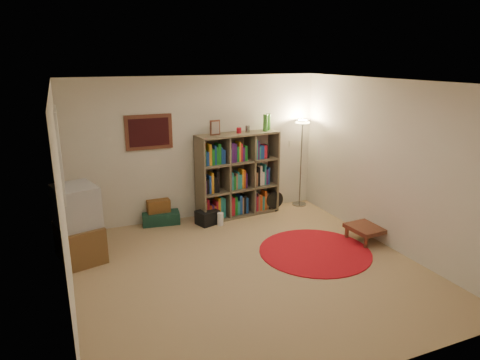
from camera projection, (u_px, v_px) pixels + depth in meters
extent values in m
cube|color=#A2855F|center=(250.00, 270.00, 5.85)|extent=(4.50, 4.50, 0.02)
cube|color=white|center=(252.00, 81.00, 5.15)|extent=(4.50, 4.50, 0.02)
cube|color=beige|center=(198.00, 148.00, 7.50)|extent=(4.50, 0.02, 2.50)
cube|color=beige|center=(364.00, 252.00, 3.50)|extent=(4.50, 0.02, 2.50)
cube|color=beige|center=(62.00, 204.00, 4.66)|extent=(0.02, 4.50, 2.50)
cube|color=beige|center=(390.00, 165.00, 6.34)|extent=(0.02, 4.50, 2.50)
cube|color=#4E261B|center=(149.00, 132.00, 7.06)|extent=(0.78, 0.04, 0.58)
cube|color=#3A0B0F|center=(149.00, 132.00, 7.04)|extent=(0.66, 0.01, 0.46)
cube|color=white|center=(60.00, 153.00, 5.74)|extent=(0.03, 1.00, 1.20)
cube|color=beige|center=(291.00, 144.00, 8.19)|extent=(0.08, 0.01, 0.12)
cube|color=brown|center=(238.00, 213.00, 7.89)|extent=(1.55, 0.59, 0.03)
cube|color=brown|center=(238.00, 134.00, 7.48)|extent=(1.55, 0.59, 0.03)
cube|color=brown|center=(200.00, 180.00, 7.34)|extent=(0.08, 0.43, 1.51)
cube|color=brown|center=(272.00, 170.00, 8.02)|extent=(0.08, 0.43, 1.51)
cube|color=brown|center=(233.00, 172.00, 7.85)|extent=(1.50, 0.18, 1.51)
cube|color=brown|center=(225.00, 177.00, 7.56)|extent=(0.08, 0.41, 1.45)
cube|color=brown|center=(250.00, 173.00, 7.80)|extent=(0.08, 0.41, 1.45)
cube|color=brown|center=(238.00, 188.00, 7.75)|extent=(1.48, 0.56, 0.03)
cube|color=brown|center=(238.00, 161.00, 7.61)|extent=(1.48, 0.56, 0.03)
cube|color=orange|center=(204.00, 211.00, 7.47)|extent=(0.06, 0.18, 0.33)
cube|color=#A4172A|center=(207.00, 209.00, 7.49)|extent=(0.06, 0.18, 0.39)
cube|color=#BB4817|center=(209.00, 212.00, 7.53)|extent=(0.06, 0.18, 0.26)
cube|color=#3D175D|center=(211.00, 211.00, 7.55)|extent=(0.06, 0.18, 0.26)
cube|color=#BB4817|center=(214.00, 212.00, 7.57)|extent=(0.05, 0.18, 0.24)
cube|color=#A4172A|center=(216.00, 209.00, 7.58)|extent=(0.05, 0.18, 0.32)
cube|color=orange|center=(218.00, 207.00, 7.59)|extent=(0.06, 0.18, 0.38)
cube|color=teal|center=(220.00, 207.00, 7.61)|extent=(0.06, 0.18, 0.39)
cube|color=teal|center=(223.00, 207.00, 7.64)|extent=(0.06, 0.18, 0.35)
cube|color=#3D175D|center=(204.00, 187.00, 7.35)|extent=(0.07, 0.18, 0.24)
cube|color=black|center=(206.00, 186.00, 7.37)|extent=(0.06, 0.18, 0.27)
cube|color=navy|center=(208.00, 184.00, 7.38)|extent=(0.06, 0.18, 0.31)
cube|color=orange|center=(211.00, 182.00, 7.40)|extent=(0.06, 0.18, 0.36)
cube|color=black|center=(213.00, 184.00, 7.43)|extent=(0.07, 0.18, 0.28)
cube|color=black|center=(216.00, 181.00, 7.44)|extent=(0.07, 0.18, 0.37)
cube|color=#177522|center=(203.00, 158.00, 7.21)|extent=(0.07, 0.18, 0.30)
cube|color=navy|center=(206.00, 159.00, 7.24)|extent=(0.07, 0.18, 0.25)
cube|color=orange|center=(209.00, 155.00, 7.25)|extent=(0.06, 0.18, 0.37)
cube|color=#177522|center=(211.00, 157.00, 7.28)|extent=(0.07, 0.18, 0.28)
cube|color=navy|center=(214.00, 155.00, 7.30)|extent=(0.05, 0.17, 0.34)
cube|color=#177522|center=(216.00, 156.00, 7.32)|extent=(0.05, 0.17, 0.31)
cube|color=#177522|center=(218.00, 154.00, 7.33)|extent=(0.07, 0.18, 0.37)
cube|color=navy|center=(220.00, 155.00, 7.36)|extent=(0.05, 0.17, 0.30)
cube|color=navy|center=(222.00, 157.00, 7.39)|extent=(0.06, 0.18, 0.25)
cube|color=#A4172A|center=(230.00, 205.00, 7.70)|extent=(0.06, 0.18, 0.37)
cube|color=#A4172A|center=(232.00, 206.00, 7.73)|extent=(0.06, 0.18, 0.34)
cube|color=#177522|center=(234.00, 205.00, 7.75)|extent=(0.07, 0.18, 0.35)
cube|color=teal|center=(237.00, 207.00, 7.78)|extent=(0.06, 0.18, 0.26)
cube|color=navy|center=(239.00, 204.00, 7.80)|extent=(0.07, 0.18, 0.35)
cube|color=#816146|center=(241.00, 205.00, 7.82)|extent=(0.04, 0.17, 0.31)
cube|color=black|center=(243.00, 203.00, 7.83)|extent=(0.06, 0.18, 0.35)
cube|color=navy|center=(245.00, 204.00, 7.86)|extent=(0.06, 0.18, 0.29)
cube|color=#3D175D|center=(229.00, 182.00, 7.58)|extent=(0.05, 0.17, 0.26)
cube|color=teal|center=(231.00, 181.00, 7.59)|extent=(0.05, 0.18, 0.32)
cube|color=#177522|center=(233.00, 182.00, 7.62)|extent=(0.06, 0.18, 0.24)
cube|color=#816146|center=(235.00, 181.00, 7.63)|extent=(0.05, 0.18, 0.29)
cube|color=teal|center=(236.00, 180.00, 7.64)|extent=(0.05, 0.17, 0.31)
cube|color=teal|center=(239.00, 181.00, 7.67)|extent=(0.07, 0.18, 0.26)
cube|color=orange|center=(241.00, 178.00, 7.68)|extent=(0.05, 0.17, 0.34)
cube|color=#BB4817|center=(243.00, 178.00, 7.70)|extent=(0.05, 0.18, 0.33)
cube|color=#3D175D|center=(244.00, 180.00, 7.72)|extent=(0.05, 0.17, 0.27)
cube|color=teal|center=(229.00, 156.00, 7.44)|extent=(0.05, 0.17, 0.26)
cube|color=#3D175D|center=(231.00, 153.00, 7.45)|extent=(0.06, 0.18, 0.36)
cube|color=#3D175D|center=(233.00, 153.00, 7.48)|extent=(0.07, 0.18, 0.34)
cube|color=#177522|center=(236.00, 154.00, 7.51)|extent=(0.06, 0.18, 0.28)
cube|color=orange|center=(238.00, 152.00, 7.51)|extent=(0.05, 0.17, 0.36)
cube|color=#A4172A|center=(240.00, 152.00, 7.54)|extent=(0.05, 0.18, 0.32)
cube|color=#3D175D|center=(242.00, 154.00, 7.56)|extent=(0.06, 0.18, 0.26)
cube|color=#177522|center=(244.00, 153.00, 7.58)|extent=(0.07, 0.18, 0.28)
cube|color=#3D175D|center=(253.00, 201.00, 7.93)|extent=(0.06, 0.18, 0.37)
cube|color=#A4172A|center=(255.00, 203.00, 7.96)|extent=(0.05, 0.18, 0.29)
cube|color=#816146|center=(257.00, 201.00, 7.98)|extent=(0.05, 0.17, 0.33)
cube|color=#BB4817|center=(259.00, 202.00, 8.00)|extent=(0.07, 0.18, 0.29)
cube|color=teal|center=(261.00, 202.00, 8.03)|extent=(0.07, 0.18, 0.25)
cube|color=#BB4817|center=(264.00, 199.00, 8.04)|extent=(0.06, 0.18, 0.36)
cube|color=#816146|center=(266.00, 200.00, 8.07)|extent=(0.06, 0.18, 0.30)
cube|color=black|center=(268.00, 202.00, 8.10)|extent=(0.06, 0.18, 0.24)
cube|color=#816146|center=(269.00, 200.00, 8.11)|extent=(0.05, 0.18, 0.28)
cube|color=#3D175D|center=(253.00, 179.00, 7.81)|extent=(0.05, 0.18, 0.25)
cube|color=#816146|center=(255.00, 179.00, 7.83)|extent=(0.05, 0.17, 0.25)
cube|color=black|center=(257.00, 176.00, 7.83)|extent=(0.06, 0.18, 0.35)
cube|color=silver|center=(259.00, 175.00, 7.85)|extent=(0.06, 0.18, 0.37)
cube|color=silver|center=(261.00, 178.00, 7.89)|extent=(0.06, 0.18, 0.25)
cube|color=teal|center=(263.00, 174.00, 7.89)|extent=(0.05, 0.18, 0.39)
cube|color=#3D175D|center=(265.00, 176.00, 7.92)|extent=(0.06, 0.18, 0.28)
cube|color=navy|center=(267.00, 175.00, 7.94)|extent=(0.05, 0.18, 0.32)
cube|color=teal|center=(254.00, 149.00, 7.67)|extent=(0.07, 0.18, 0.38)
cube|color=#3D175D|center=(256.00, 150.00, 7.69)|extent=(0.05, 0.17, 0.34)
cube|color=teal|center=(258.00, 153.00, 7.72)|extent=(0.05, 0.17, 0.24)
cube|color=navy|center=(260.00, 152.00, 7.74)|extent=(0.05, 0.18, 0.26)
cube|color=navy|center=(261.00, 152.00, 7.75)|extent=(0.05, 0.17, 0.25)
cube|color=#A4172A|center=(263.00, 152.00, 7.77)|extent=(0.07, 0.18, 0.26)
cube|color=black|center=(266.00, 151.00, 7.80)|extent=(0.06, 0.18, 0.25)
cube|color=#4E261B|center=(215.00, 128.00, 7.26)|extent=(0.18, 0.04, 0.26)
cube|color=gray|center=(215.00, 128.00, 7.24)|extent=(0.14, 0.03, 0.21)
cylinder|color=maroon|center=(239.00, 130.00, 7.47)|extent=(0.09, 0.09, 0.10)
cylinder|color=gray|center=(248.00, 129.00, 7.55)|extent=(0.08, 0.08, 0.12)
cylinder|color=#428C36|center=(265.00, 123.00, 7.65)|extent=(0.09, 0.09, 0.30)
cylinder|color=#428C36|center=(268.00, 122.00, 7.76)|extent=(0.09, 0.09, 0.30)
cylinder|color=gray|center=(299.00, 204.00, 8.39)|extent=(0.33, 0.33, 0.03)
cylinder|color=gray|center=(301.00, 165.00, 8.17)|extent=(0.03, 0.03, 1.57)
cone|color=gray|center=(303.00, 123.00, 7.95)|extent=(0.39, 0.39, 0.13)
cylinder|color=#FFD88C|center=(303.00, 122.00, 7.95)|extent=(0.32, 0.32, 0.02)
cylinder|color=black|center=(274.00, 209.00, 8.10)|extent=(0.18, 0.18, 0.03)
cylinder|color=black|center=(274.00, 205.00, 8.08)|extent=(0.04, 0.04, 0.14)
cylinder|color=black|center=(274.00, 200.00, 8.03)|extent=(0.33, 0.08, 0.33)
cube|color=brown|center=(80.00, 242.00, 6.08)|extent=(0.70, 0.86, 0.52)
cube|color=#A4A4A9|center=(76.00, 206.00, 5.93)|extent=(0.67, 0.74, 0.57)
cube|color=black|center=(95.00, 202.00, 6.09)|extent=(0.16, 0.53, 0.48)
cube|color=black|center=(95.00, 202.00, 6.09)|extent=(0.14, 0.47, 0.42)
cube|color=#123328|center=(161.00, 217.00, 7.47)|extent=(0.68, 0.49, 0.20)
cube|color=brown|center=(158.00, 205.00, 7.43)|extent=(0.39, 0.28, 0.22)
cube|color=black|center=(207.00, 217.00, 7.41)|extent=(0.42, 0.39, 0.24)
cylinder|color=white|center=(220.00, 219.00, 7.35)|extent=(0.11, 0.11, 0.22)
cylinder|color=maroon|center=(315.00, 251.00, 6.37)|extent=(1.66, 1.66, 0.01)
cube|color=#4E261B|center=(367.00, 228.00, 6.70)|extent=(0.58, 0.58, 0.06)
cube|color=#4E261B|center=(366.00, 242.00, 6.45)|extent=(0.05, 0.05, 0.19)
cube|color=#4E261B|center=(387.00, 237.00, 6.64)|extent=(0.05, 0.05, 0.19)
cube|color=#4E261B|center=(347.00, 232.00, 6.82)|extent=(0.05, 0.05, 0.19)
cube|color=#4E261B|center=(367.00, 228.00, 7.01)|extent=(0.05, 0.05, 0.19)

